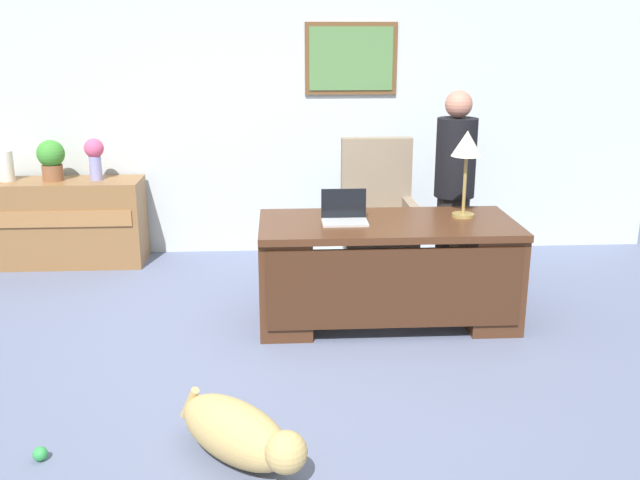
% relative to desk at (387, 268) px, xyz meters
% --- Properties ---
extents(ground_plane, '(12.00, 12.00, 0.00)m').
position_rel_desk_xyz_m(ground_plane, '(-0.69, -0.73, -0.41)').
color(ground_plane, slate).
extents(back_wall, '(7.00, 0.16, 2.70)m').
position_rel_desk_xyz_m(back_wall, '(-0.69, 1.87, 0.95)').
color(back_wall, silver).
rests_on(back_wall, ground_plane).
extents(desk, '(1.82, 0.84, 0.75)m').
position_rel_desk_xyz_m(desk, '(0.00, 0.00, 0.00)').
color(desk, '#4C2B19').
rests_on(desk, ground_plane).
extents(credenza, '(1.49, 0.50, 0.77)m').
position_rel_desk_xyz_m(credenza, '(-2.75, 1.52, -0.02)').
color(credenza, olive).
rests_on(credenza, ground_plane).
extents(armchair, '(0.60, 0.59, 1.18)m').
position_rel_desk_xyz_m(armchair, '(0.07, 1.00, 0.11)').
color(armchair, gray).
rests_on(armchair, ground_plane).
extents(person_standing, '(0.32, 0.32, 1.61)m').
position_rel_desk_xyz_m(person_standing, '(0.64, 0.70, 0.42)').
color(person_standing, '#262323').
rests_on(person_standing, ground_plane).
extents(dog_lying, '(0.71, 0.72, 0.30)m').
position_rel_desk_xyz_m(dog_lying, '(-0.98, -1.73, -0.25)').
color(dog_lying, tan).
rests_on(dog_lying, ground_plane).
extents(laptop, '(0.32, 0.22, 0.22)m').
position_rel_desk_xyz_m(laptop, '(-0.31, 0.04, 0.40)').
color(laptop, '#B2B5BA').
rests_on(laptop, desk).
extents(desk_lamp, '(0.22, 0.22, 0.62)m').
position_rel_desk_xyz_m(desk_lamp, '(0.57, 0.13, 0.83)').
color(desk_lamp, '#9E8447').
rests_on(desk_lamp, desk).
extents(vase_with_flowers, '(0.17, 0.17, 0.37)m').
position_rel_desk_xyz_m(vase_with_flowers, '(-2.39, 1.52, 0.59)').
color(vase_with_flowers, '#9494D8').
rests_on(vase_with_flowers, credenza).
extents(vase_empty, '(0.13, 0.13, 0.27)m').
position_rel_desk_xyz_m(vase_empty, '(-3.17, 1.52, 0.50)').
color(vase_empty, silver).
rests_on(vase_empty, credenza).
extents(potted_plant, '(0.24, 0.24, 0.36)m').
position_rel_desk_xyz_m(potted_plant, '(-2.77, 1.52, 0.56)').
color(potted_plant, brown).
rests_on(potted_plant, credenza).
extents(dog_toy_ball, '(0.07, 0.07, 0.07)m').
position_rel_desk_xyz_m(dog_toy_ball, '(-1.96, -1.67, -0.37)').
color(dog_toy_ball, green).
rests_on(dog_toy_ball, ground_plane).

